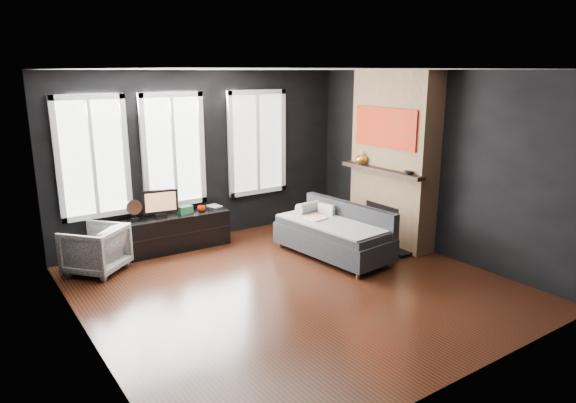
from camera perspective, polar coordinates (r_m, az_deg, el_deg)
floor at (r=6.66m, az=0.76°, el=-9.44°), size 5.00×5.00×0.00m
ceiling at (r=6.09m, az=0.85°, el=14.48°), size 5.00×5.00×0.00m
wall_back at (r=8.37m, az=-9.16°, el=4.97°), size 5.00×0.02×2.70m
wall_left at (r=5.25m, az=-22.09°, el=-1.47°), size 0.02×5.00×2.70m
wall_right at (r=7.92m, az=15.77°, el=4.09°), size 0.02×5.00×2.70m
windows at (r=8.05m, az=-12.28°, el=11.85°), size 4.00×0.16×1.76m
fireplace at (r=8.17m, az=11.65°, el=4.64°), size 0.70×1.62×2.70m
sofa at (r=7.59m, az=5.00°, el=-3.33°), size 1.08×1.89×0.78m
stripe_pillow at (r=7.91m, az=4.29°, el=-1.29°), size 0.13×0.29×0.29m
armchair at (r=7.47m, az=-20.63°, el=-4.76°), size 0.95×0.95×0.72m
media_console at (r=8.13m, az=-12.29°, el=-3.26°), size 1.61×0.55×0.55m
monitor at (r=7.91m, az=-14.00°, el=-0.00°), size 0.54×0.19×0.47m
desk_fan at (r=7.86m, az=-16.72°, el=-0.85°), size 0.26×0.26×0.32m
mug at (r=8.11m, az=-9.60°, el=-0.70°), size 0.12×0.10×0.12m
book at (r=8.31m, az=-8.70°, el=0.12°), size 0.17×0.05×0.24m
storage_box at (r=8.06m, az=-11.37°, el=-0.89°), size 0.24×0.18×0.12m
mantel_vase at (r=8.32m, az=8.21°, el=4.81°), size 0.25×0.26×0.20m
mantel_clock at (r=7.64m, az=13.26°, el=3.14°), size 0.16×0.16×0.04m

